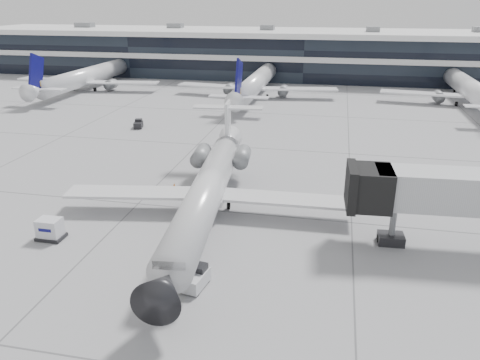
% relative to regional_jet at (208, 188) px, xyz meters
% --- Properties ---
extents(ground, '(220.00, 220.00, 0.00)m').
position_rel_regional_jet_xyz_m(ground, '(2.73, 0.81, -2.59)').
color(ground, gray).
rests_on(ground, ground).
extents(terminal, '(170.00, 22.00, 10.00)m').
position_rel_regional_jet_xyz_m(terminal, '(2.73, 82.81, 2.41)').
color(terminal, black).
rests_on(terminal, ground).
extents(bg_jet_left, '(32.00, 40.00, 9.60)m').
position_rel_regional_jet_xyz_m(bg_jet_left, '(-42.27, 55.81, -2.59)').
color(bg_jet_left, white).
rests_on(bg_jet_left, ground).
extents(bg_jet_center, '(32.00, 40.00, 9.60)m').
position_rel_regional_jet_xyz_m(bg_jet_center, '(-5.27, 55.81, -2.59)').
color(bg_jet_center, white).
rests_on(bg_jet_center, ground).
extents(bg_jet_right, '(32.00, 40.00, 9.60)m').
position_rel_regional_jet_xyz_m(bg_jet_right, '(34.73, 55.81, -2.59)').
color(bg_jet_right, white).
rests_on(bg_jet_right, ground).
extents(regional_jet, '(26.33, 32.88, 7.59)m').
position_rel_regional_jet_xyz_m(regional_jet, '(0.00, 0.00, 0.00)').
color(regional_jet, silver).
rests_on(regional_jet, ground).
extents(ramp_worker, '(0.71, 0.68, 1.63)m').
position_rel_regional_jet_xyz_m(ramp_worker, '(0.66, -12.69, -1.77)').
color(ramp_worker, yellow).
rests_on(ramp_worker, ground).
extents(baggage_tug, '(1.73, 2.50, 1.46)m').
position_rel_regional_jet_xyz_m(baggage_tug, '(2.14, -11.33, -1.93)').
color(baggage_tug, silver).
rests_on(baggage_tug, ground).
extents(cargo_uld, '(2.12, 1.57, 1.73)m').
position_rel_regional_jet_xyz_m(cargo_uld, '(-11.41, -7.19, -1.72)').
color(cargo_uld, black).
rests_on(cargo_uld, ground).
extents(traffic_cone, '(0.43, 0.43, 0.60)m').
position_rel_regional_jet_xyz_m(traffic_cone, '(-5.15, 5.23, -2.31)').
color(traffic_cone, orange).
rests_on(traffic_cone, ground).
extents(far_tug, '(1.63, 2.23, 1.28)m').
position_rel_regional_jet_xyz_m(far_tug, '(-18.58, 27.40, -2.02)').
color(far_tug, black).
rests_on(far_tug, ground).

